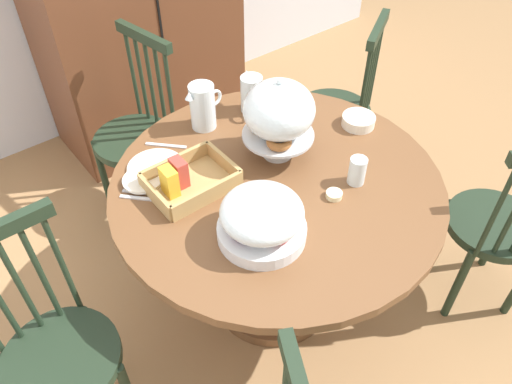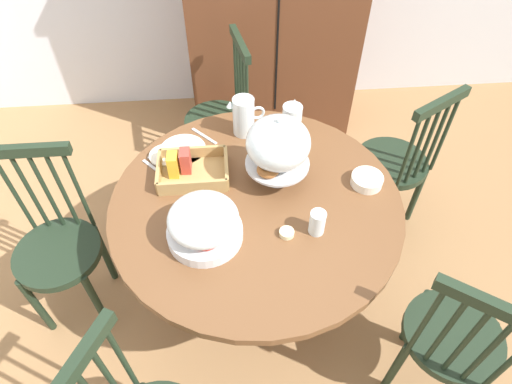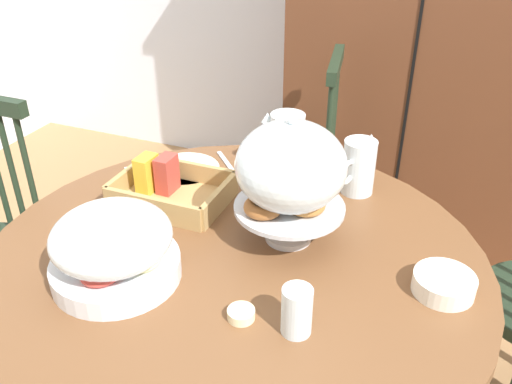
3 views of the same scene
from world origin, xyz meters
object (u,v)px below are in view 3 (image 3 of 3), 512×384
dining_table (235,315)px  pastry_stand_with_dome (290,171)px  windsor_chair_facing_door (294,179)px  china_plate_small (156,168)px  cereal_bowl (444,284)px  drinking_glass (297,311)px  cereal_basket (169,188)px  orange_juice_pitcher (287,147)px  wooden_armoire (426,25)px  milk_pitcher (358,169)px  china_plate_large (185,170)px  butter_dish (241,314)px  fruit_platter_covered (113,247)px

dining_table → pastry_stand_with_dome: size_ratio=3.66×
windsor_chair_facing_door → china_plate_small: bearing=-112.9°
cereal_bowl → drinking_glass: drinking_glass is taller
cereal_basket → cereal_bowl: (0.78, -0.12, -0.01)m
dining_table → orange_juice_pitcher: orange_juice_pitcher is taller
wooden_armoire → orange_juice_pitcher: size_ratio=9.98×
orange_juice_pitcher → drinking_glass: bearing=-68.9°
cereal_basket → milk_pitcher: bearing=26.6°
windsor_chair_facing_door → drinking_glass: 1.22m
china_plate_large → drinking_glass: (0.55, -0.53, 0.05)m
china_plate_large → butter_dish: 0.69m
wooden_armoire → china_plate_small: 1.39m
china_plate_large → cereal_bowl: size_ratio=1.57×
orange_juice_pitcher → milk_pitcher: size_ratio=1.12×
cereal_bowl → china_plate_large: bearing=160.6°
drinking_glass → cereal_bowl: bearing=42.0°
dining_table → cereal_bowl: cereal_bowl is taller
cereal_bowl → drinking_glass: (-0.27, -0.24, 0.03)m
china_plate_large → drinking_glass: drinking_glass is taller
windsor_chair_facing_door → milk_pitcher: (0.35, -0.50, 0.36)m
windsor_chair_facing_door → pastry_stand_with_dome: bearing=-73.1°
milk_pitcher → drinking_glass: bearing=-88.4°
dining_table → orange_juice_pitcher: (-0.02, 0.46, 0.29)m
windsor_chair_facing_door → fruit_platter_covered: windsor_chair_facing_door is taller
pastry_stand_with_dome → cereal_basket: size_ratio=1.09×
cereal_basket → cereal_bowl: bearing=-9.0°
dining_table → cereal_bowl: (0.50, 0.05, 0.22)m
wooden_armoire → china_plate_small: wooden_armoire is taller
windsor_chair_facing_door → wooden_armoire: bearing=57.8°
windsor_chair_facing_door → butter_dish: size_ratio=16.25×
dining_table → china_plate_large: bearing=133.3°
wooden_armoire → china_plate_small: bearing=-117.7°
dining_table → butter_dish: butter_dish is taller
china_plate_large → butter_dish: size_ratio=3.67×
orange_juice_pitcher → cereal_bowl: orange_juice_pitcher is taller
cereal_basket → drinking_glass: size_ratio=2.87×
dining_table → milk_pitcher: bearing=63.6°
windsor_chair_facing_door → milk_pitcher: windsor_chair_facing_door is taller
cereal_bowl → fruit_platter_covered: bearing=-161.9°
dining_table → fruit_platter_covered: 0.40m
pastry_stand_with_dome → drinking_glass: 0.36m
china_plate_small → orange_juice_pitcher: bearing=22.1°
butter_dish → china_plate_large: bearing=128.6°
wooden_armoire → orange_juice_pitcher: 1.11m
windsor_chair_facing_door → cereal_bowl: size_ratio=6.96×
wooden_armoire → cereal_basket: 1.45m
dining_table → china_plate_large: 0.51m
wooden_armoire → dining_table: (-0.24, -1.52, -0.45)m
dining_table → cereal_basket: cereal_basket is taller
milk_pitcher → cereal_bowl: 0.47m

